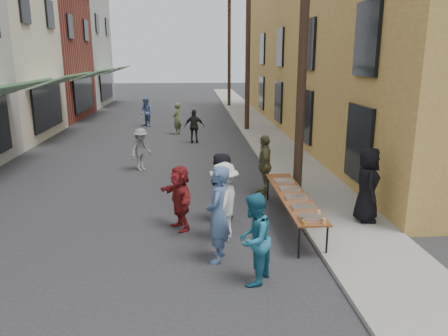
{
  "coord_description": "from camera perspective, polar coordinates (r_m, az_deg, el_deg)",
  "views": [
    {
      "loc": [
        1.3,
        -8.99,
        4.04
      ],
      "look_at": [
        2.06,
        1.65,
        1.3
      ],
      "focal_mm": 35.0,
      "sensor_mm": 36.0,
      "label": 1
    }
  ],
  "objects": [
    {
      "name": "passerby_right",
      "position": [
        23.3,
        -6.16,
        6.42
      ],
      "size": [
        0.6,
        0.71,
        1.66
      ],
      "primitive_type": "imported",
      "rotation": [
        0.0,
        0.0,
        4.33
      ],
      "color": "#56673C",
      "rests_on": "ground"
    },
    {
      "name": "utility_pole_far",
      "position": [
        36.12,
        0.68,
        15.15
      ],
      "size": [
        0.26,
        0.26,
        9.0
      ],
      "primitive_type": "cylinder",
      "color": "#2D2116",
      "rests_on": "ground"
    },
    {
      "name": "cup_stack",
      "position": [
        9.1,
        12.95,
        -6.77
      ],
      "size": [
        0.08,
        0.08,
        0.12
      ],
      "primitive_type": "cylinder",
      "color": "tan",
      "rests_on": "serving_table"
    },
    {
      "name": "guest_front_d",
      "position": [
        9.71,
        0.0,
        -4.47
      ],
      "size": [
        1.03,
        1.32,
        1.8
      ],
      "primitive_type": "imported",
      "rotation": [
        0.0,
        0.0,
        -1.93
      ],
      "color": "silver",
      "rests_on": "ground"
    },
    {
      "name": "guest_front_c",
      "position": [
        7.95,
        3.88,
        -9.27
      ],
      "size": [
        0.97,
        1.04,
        1.7
      ],
      "primitive_type": "imported",
      "rotation": [
        0.0,
        0.0,
        -2.09
      ],
      "color": "#216C88",
      "rests_on": "ground"
    },
    {
      "name": "ground",
      "position": [
        9.94,
        -11.43,
        -9.88
      ],
      "size": [
        120.0,
        120.0,
        0.0
      ],
      "primitive_type": "plane",
      "color": "#28282B",
      "rests_on": "ground"
    },
    {
      "name": "serving_table",
      "position": [
        10.81,
        9.01,
        -3.71
      ],
      "size": [
        0.7,
        4.0,
        0.75
      ],
      "color": "brown",
      "rests_on": "ground"
    },
    {
      "name": "guest_front_a",
      "position": [
        10.83,
        -0.26,
        -2.59
      ],
      "size": [
        0.76,
        0.97,
        1.75
      ],
      "primitive_type": "imported",
      "rotation": [
        0.0,
        0.0,
        -1.83
      ],
      "color": "black",
      "rests_on": "ground"
    },
    {
      "name": "condiment_jar_a",
      "position": [
        8.95,
        10.44,
        -7.14
      ],
      "size": [
        0.07,
        0.07,
        0.08
      ],
      "primitive_type": "cylinder",
      "color": "#A57F26",
      "rests_on": "serving_table"
    },
    {
      "name": "passerby_left",
      "position": [
        16.06,
        -10.81,
        2.39
      ],
      "size": [
        1.04,
        1.14,
        1.54
      ],
      "primitive_type": "imported",
      "rotation": [
        0.0,
        0.0,
        0.96
      ],
      "color": "gray",
      "rests_on": "ground"
    },
    {
      "name": "guest_queue_back",
      "position": [
        10.43,
        -5.78,
        -3.86
      ],
      "size": [
        1.05,
        1.51,
        1.57
      ],
      "primitive_type": "imported",
      "rotation": [
        0.0,
        0.0,
        -1.12
      ],
      "color": "maroon",
      "rests_on": "ground"
    },
    {
      "name": "catering_tray_foil_d",
      "position": [
        11.16,
        8.57,
        -2.7
      ],
      "size": [
        0.5,
        0.33,
        0.08
      ],
      "primitive_type": "cube",
      "color": "#B2B2B7",
      "rests_on": "serving_table"
    },
    {
      "name": "catering_tray_sausage",
      "position": [
        9.28,
        11.31,
        -6.4
      ],
      "size": [
        0.5,
        0.33,
        0.08
      ],
      "primitive_type": "cube",
      "color": "maroon",
      "rests_on": "serving_table"
    },
    {
      "name": "condiment_jar_b",
      "position": [
        9.04,
        10.28,
        -6.91
      ],
      "size": [
        0.07,
        0.07,
        0.08
      ],
      "primitive_type": "cylinder",
      "color": "#A57F26",
      "rests_on": "serving_table"
    },
    {
      "name": "guest_front_b",
      "position": [
        8.72,
        -0.81,
        -6.07
      ],
      "size": [
        0.62,
        0.81,
        1.98
      ],
      "primitive_type": "imported",
      "rotation": [
        0.0,
        0.0,
        -1.8
      ],
      "color": "#48608B",
      "rests_on": "ground"
    },
    {
      "name": "condiment_jar_c",
      "position": [
        9.13,
        10.13,
        -6.69
      ],
      "size": [
        0.07,
        0.07,
        0.08
      ],
      "primitive_type": "cylinder",
      "color": "#A57F26",
      "rests_on": "serving_table"
    },
    {
      "name": "building_ochre",
      "position": [
        25.01,
        19.74,
        15.81
      ],
      "size": [
        10.0,
        28.0,
        10.0
      ],
      "primitive_type": "cube",
      "color": "#B77C41",
      "rests_on": "ground"
    },
    {
      "name": "utility_pole_near",
      "position": [
        12.37,
        10.35,
        16.32
      ],
      "size": [
        0.26,
        0.26,
        9.0
      ],
      "primitive_type": "cylinder",
      "color": "#2D2116",
      "rests_on": "ground"
    },
    {
      "name": "catering_tray_foil_b",
      "position": [
        9.87,
        10.32,
        -5.08
      ],
      "size": [
        0.5,
        0.33,
        0.08
      ],
      "primitive_type": "cube",
      "color": "#B2B2B7",
      "rests_on": "serving_table"
    },
    {
      "name": "utility_pole_mid",
      "position": [
        24.18,
        3.14,
        15.49
      ],
      "size": [
        0.26,
        0.26,
        9.0
      ],
      "primitive_type": "cylinder",
      "color": "#2D2116",
      "rests_on": "ground"
    },
    {
      "name": "server",
      "position": [
        11.14,
        18.24,
        -2.08
      ],
      "size": [
        0.76,
        1.0,
        1.83
      ],
      "primitive_type": "imported",
      "rotation": [
        0.0,
        0.0,
        1.35
      ],
      "color": "black",
      "rests_on": "sidewalk"
    },
    {
      "name": "catering_tray_buns",
      "position": [
        10.51,
        9.39,
        -3.81
      ],
      "size": [
        0.5,
        0.33,
        0.08
      ],
      "primitive_type": "cube",
      "color": "tan",
      "rests_on": "serving_table"
    },
    {
      "name": "sidewalk",
      "position": [
        24.6,
        4.62,
        5.04
      ],
      "size": [
        2.2,
        60.0,
        0.1
      ],
      "primitive_type": "cube",
      "color": "gray",
      "rests_on": "ground"
    },
    {
      "name": "catering_tray_buns_end",
      "position": [
        11.81,
        7.84,
        -1.7
      ],
      "size": [
        0.5,
        0.33,
        0.08
      ],
      "primitive_type": "cube",
      "color": "tan",
      "rests_on": "serving_table"
    },
    {
      "name": "passerby_far",
      "position": [
        26.17,
        -10.13,
        7.17
      ],
      "size": [
        1.01,
        1.04,
        1.68
      ],
      "primitive_type": "imported",
      "rotation": [
        0.0,
        0.0,
        5.41
      ],
      "color": "#516A9E",
      "rests_on": "ground"
    },
    {
      "name": "passerby_mid",
      "position": [
        20.83,
        -3.88,
        5.44
      ],
      "size": [
        0.97,
        0.48,
        1.6
      ],
      "primitive_type": "imported",
      "rotation": [
        0.0,
        0.0,
        3.04
      ],
      "color": "black",
      "rests_on": "ground"
    },
    {
      "name": "guest_front_e",
      "position": [
        12.99,
        5.32,
        0.39
      ],
      "size": [
        0.55,
        1.1,
        1.81
      ],
      "primitive_type": "imported",
      "rotation": [
        0.0,
        0.0,
        -1.68
      ],
      "color": "brown",
      "rests_on": "ground"
    }
  ]
}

